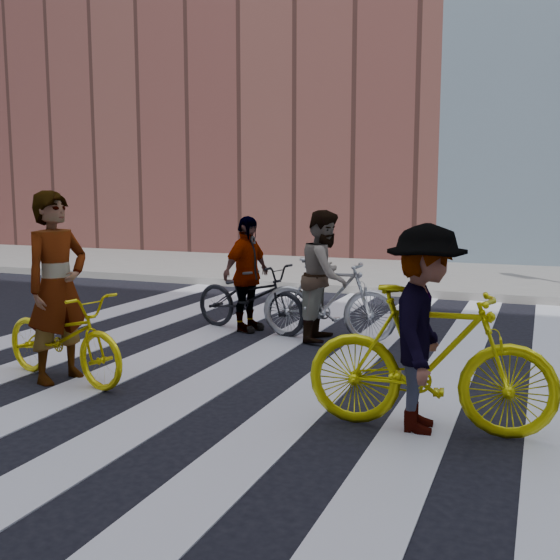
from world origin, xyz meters
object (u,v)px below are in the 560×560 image
Objects in this scene: bike_yellow_left at (63,336)px; bike_yellow_right at (430,359)px; bike_silver_mid at (328,299)px; rider_rear at (247,274)px; rider_right at (424,329)px; rider_left at (57,287)px; rider_mid at (325,276)px; bike_dark_rear at (250,297)px.

bike_yellow_right reaches higher than bike_yellow_left.
bike_silver_mid is (1.96, 2.78, 0.08)m from bike_yellow_left.
rider_rear is (-1.23, 0.12, 0.26)m from bike_silver_mid.
bike_yellow_right is 0.25m from rider_right.
rider_rear is at bearing 40.51° from bike_yellow_right.
rider_left reaches higher than rider_rear.
rider_left is 3.40m from rider_mid.
bike_silver_mid is at bearing -83.30° from bike_dark_rear.
rider_left is at bearing 140.94° from bike_silver_mid.
rider_rear is (0.73, 2.90, 0.34)m from bike_yellow_left.
rider_rear reaches higher than bike_yellow_left.
rider_right reaches higher than bike_yellow_right.
bike_silver_mid is 1.12× the size of rider_rear.
rider_left is at bearing 176.61° from bike_dark_rear.
bike_dark_rear is 1.08× the size of rider_right.
rider_mid reaches higher than bike_dark_rear.
bike_yellow_right is (1.76, -2.83, 0.06)m from bike_silver_mid.
rider_rear is (0.78, 2.90, -0.17)m from rider_left.
rider_right is at bearing -152.11° from bike_silver_mid.
rider_right reaches higher than rider_rear.
bike_silver_mid is at bearing -22.03° from bike_yellow_left.
bike_dark_rear is at bearing -2.84° from rider_left.
rider_rear is (-2.99, 2.95, 0.20)m from bike_yellow_right.
rider_mid is at bearing 27.74° from bike_yellow_right.
bike_yellow_left is 3.69m from rider_right.
rider_left is 3.01m from rider_rear.
bike_dark_rear is at bearing -77.50° from rider_rear.
bike_yellow_right is at bearing -77.61° from bike_yellow_left.
rider_left is (-2.01, -2.78, 0.43)m from bike_silver_mid.
rider_mid reaches higher than bike_silver_mid.
bike_silver_mid is 0.92× the size of rider_left.
bike_yellow_left is at bearing 177.53° from bike_dark_rear.
rider_left is at bearing 141.62° from rider_mid.
rider_mid is 1.19m from rider_rear.
rider_left is (-0.83, -2.90, 0.50)m from bike_dark_rear.
bike_silver_mid is at bearing -83.06° from rider_rear.
bike_dark_rear is 0.93× the size of rider_left.
bike_dark_rear is 1.19m from rider_mid.
bike_silver_mid is at bearing 26.28° from rider_right.
rider_left is 3.72m from rider_right.
rider_mid is 1.06× the size of rider_rear.
rider_mid reaches higher than rider_rear.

